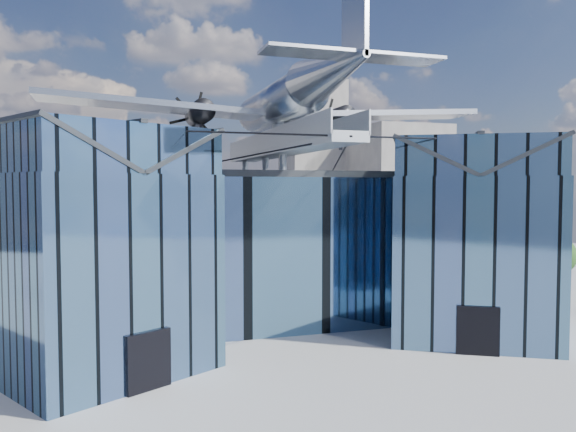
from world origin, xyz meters
name	(u,v)px	position (x,y,z in m)	size (l,w,h in m)	color
ground_plane	(299,346)	(0.00, 0.00, 0.00)	(120.00, 120.00, 0.00)	gray
museum	(270,238)	(0.00, 5.82, 5.54)	(32.88, 24.50, 17.60)	#486B94
bg_towers	(194,179)	(1.45, 50.49, 10.01)	(77.00, 24.50, 26.00)	gray
tree_side_e	(556,256)	(24.59, 7.23, 3.31)	(3.40, 3.40, 4.89)	#301F13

